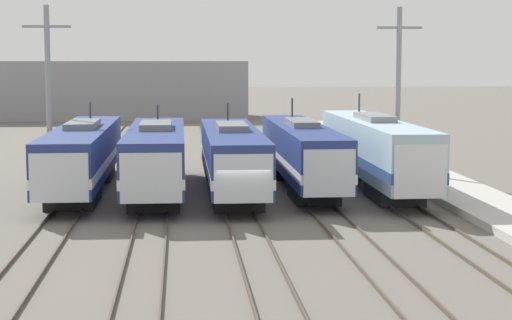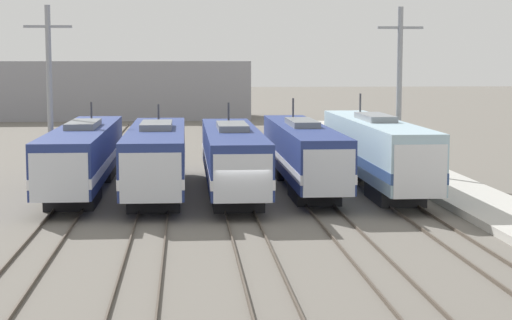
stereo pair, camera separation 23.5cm
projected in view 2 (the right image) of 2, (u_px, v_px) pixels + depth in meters
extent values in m
plane|color=#666059|center=(242.00, 220.00, 40.32)|extent=(400.00, 400.00, 0.00)
cube|color=#4C4238|center=(44.00, 221.00, 39.56)|extent=(0.07, 120.00, 0.15)
cube|color=#4C4238|center=(75.00, 221.00, 39.68)|extent=(0.07, 120.00, 0.15)
cube|color=#4C4238|center=(136.00, 220.00, 39.91)|extent=(0.07, 120.00, 0.15)
cube|color=#4C4238|center=(167.00, 220.00, 40.02)|extent=(0.07, 120.00, 0.15)
cube|color=#4C4238|center=(227.00, 219.00, 40.25)|extent=(0.07, 120.00, 0.15)
cube|color=#4C4238|center=(257.00, 218.00, 40.37)|extent=(0.07, 120.00, 0.15)
cube|color=#4C4238|center=(316.00, 217.00, 40.60)|extent=(0.07, 120.00, 0.15)
cube|color=#4C4238|center=(345.00, 217.00, 40.72)|extent=(0.07, 120.00, 0.15)
cube|color=#4C4238|center=(403.00, 216.00, 40.95)|extent=(0.07, 120.00, 0.15)
cube|color=#4C4238|center=(432.00, 216.00, 41.06)|extent=(0.07, 120.00, 0.15)
cube|color=black|center=(74.00, 196.00, 44.56)|extent=(2.50, 4.36, 0.95)
cube|color=black|center=(94.00, 171.00, 54.38)|extent=(2.50, 4.36, 0.95)
cube|color=navy|center=(84.00, 151.00, 49.26)|extent=(2.94, 19.84, 2.71)
cube|color=silver|center=(84.00, 160.00, 49.32)|extent=(2.98, 19.88, 0.49)
cube|color=silver|center=(62.00, 175.00, 40.52)|extent=(2.71, 2.34, 2.30)
cube|color=black|center=(59.00, 167.00, 39.39)|extent=(2.30, 0.08, 0.65)
cube|color=slate|center=(83.00, 124.00, 49.08)|extent=(1.62, 4.96, 0.35)
cylinder|color=#38383D|center=(91.00, 112.00, 53.35)|extent=(0.12, 0.12, 1.25)
cube|color=black|center=(154.00, 198.00, 43.83)|extent=(2.63, 3.91, 0.95)
cube|color=black|center=(160.00, 175.00, 52.62)|extent=(2.63, 3.91, 0.95)
cube|color=navy|center=(157.00, 153.00, 48.01)|extent=(3.10, 17.75, 2.75)
cube|color=silver|center=(157.00, 162.00, 48.07)|extent=(3.14, 17.79, 0.50)
cube|color=silver|center=(151.00, 175.00, 40.11)|extent=(2.85, 1.94, 2.34)
cube|color=black|center=(150.00, 167.00, 39.16)|extent=(2.42, 0.08, 0.65)
cube|color=slate|center=(156.00, 125.00, 47.83)|extent=(1.70, 4.44, 0.35)
cylinder|color=#38383D|center=(158.00, 114.00, 51.65)|extent=(0.12, 0.12, 1.15)
cube|color=black|center=(237.00, 198.00, 43.91)|extent=(2.53, 3.96, 0.95)
cube|color=black|center=(228.00, 174.00, 52.81)|extent=(2.53, 3.96, 0.95)
cube|color=navy|center=(232.00, 153.00, 48.15)|extent=(2.98, 17.98, 2.68)
cube|color=silver|center=(232.00, 163.00, 48.21)|extent=(3.02, 18.02, 0.48)
cube|color=silver|center=(242.00, 176.00, 40.09)|extent=(2.74, 1.84, 2.28)
cube|color=black|center=(243.00, 168.00, 39.19)|extent=(2.33, 0.08, 0.64)
cube|color=slate|center=(232.00, 126.00, 47.97)|extent=(1.64, 4.50, 0.35)
cylinder|color=#38383D|center=(229.00, 113.00, 51.83)|extent=(0.12, 0.12, 1.32)
cube|color=black|center=(314.00, 192.00, 45.93)|extent=(2.33, 4.22, 0.95)
cube|color=black|center=(292.00, 169.00, 55.43)|extent=(2.33, 4.22, 0.95)
cube|color=navy|center=(302.00, 149.00, 50.47)|extent=(2.75, 19.19, 2.72)
cube|color=silver|center=(302.00, 158.00, 50.53)|extent=(2.79, 19.23, 0.49)
cube|color=silver|center=(325.00, 170.00, 42.07)|extent=(2.53, 2.37, 2.31)
cube|color=black|center=(329.00, 163.00, 40.92)|extent=(2.15, 0.08, 0.65)
cube|color=slate|center=(302.00, 123.00, 50.29)|extent=(1.51, 4.80, 0.35)
cylinder|color=#38383D|center=(293.00, 109.00, 54.41)|extent=(0.12, 0.12, 1.43)
cube|color=#232326|center=(394.00, 193.00, 45.58)|extent=(2.38, 4.33, 0.95)
cube|color=#232326|center=(357.00, 169.00, 55.32)|extent=(2.38, 4.33, 0.95)
cube|color=#9EBCCC|center=(375.00, 146.00, 50.22)|extent=(2.80, 19.67, 3.05)
cube|color=navy|center=(374.00, 156.00, 50.29)|extent=(2.84, 19.71, 0.55)
cube|color=silver|center=(415.00, 169.00, 41.40)|extent=(2.57, 2.00, 2.59)
cube|color=black|center=(421.00, 160.00, 40.42)|extent=(2.19, 0.08, 0.73)
cube|color=gray|center=(375.00, 117.00, 50.02)|extent=(1.54, 4.92, 0.35)
cylinder|color=#38383D|center=(360.00, 104.00, 54.24)|extent=(0.12, 0.12, 1.40)
cylinder|color=gray|center=(50.00, 94.00, 52.47)|extent=(0.34, 0.34, 10.83)
cube|color=gray|center=(48.00, 27.00, 51.99)|extent=(2.91, 0.16, 0.16)
cylinder|color=gray|center=(399.00, 93.00, 54.25)|extent=(0.34, 0.34, 10.83)
cube|color=gray|center=(400.00, 28.00, 53.77)|extent=(2.91, 0.16, 0.16)
cube|color=#B7B5AD|center=(500.00, 212.00, 41.32)|extent=(4.00, 120.00, 0.39)
cube|color=gray|center=(96.00, 90.00, 110.54)|extent=(39.22, 12.48, 7.37)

